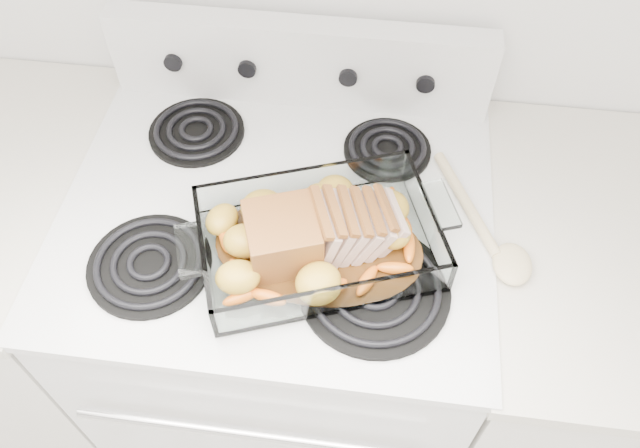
# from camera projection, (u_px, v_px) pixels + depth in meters

# --- Properties ---
(electric_range) EXTENTS (0.78, 0.70, 1.12)m
(electric_range) POSITION_uv_depth(u_px,v_px,m) (288.00, 323.00, 1.50)
(electric_range) COLOR silver
(electric_range) RESTS_ON ground
(counter_left) EXTENTS (0.58, 0.68, 0.93)m
(counter_left) POSITION_uv_depth(u_px,v_px,m) (26.00, 295.00, 1.56)
(counter_left) COLOR silver
(counter_left) RESTS_ON ground
(counter_right) EXTENTS (0.58, 0.68, 0.93)m
(counter_right) POSITION_uv_depth(u_px,v_px,m) (568.00, 359.00, 1.46)
(counter_right) COLOR silver
(counter_right) RESTS_ON ground
(baking_dish) EXTENTS (0.38, 0.25, 0.07)m
(baking_dish) POSITION_uv_depth(u_px,v_px,m) (318.00, 244.00, 1.05)
(baking_dish) COLOR silver
(baking_dish) RESTS_ON electric_range
(pork_roast) EXTENTS (0.26, 0.11, 0.09)m
(pork_roast) POSITION_uv_depth(u_px,v_px,m) (309.00, 231.00, 1.02)
(pork_roast) COLOR brown
(pork_roast) RESTS_ON baking_dish
(roast_vegetables) EXTENTS (0.40, 0.22, 0.05)m
(roast_vegetables) POSITION_uv_depth(u_px,v_px,m) (319.00, 220.00, 1.06)
(roast_vegetables) COLOR orange
(roast_vegetables) RESTS_ON baking_dish
(wooden_spoon) EXTENTS (0.17, 0.28, 0.02)m
(wooden_spoon) POSITION_uv_depth(u_px,v_px,m) (491.00, 236.00, 1.08)
(wooden_spoon) COLOR #C2AE90
(wooden_spoon) RESTS_ON electric_range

